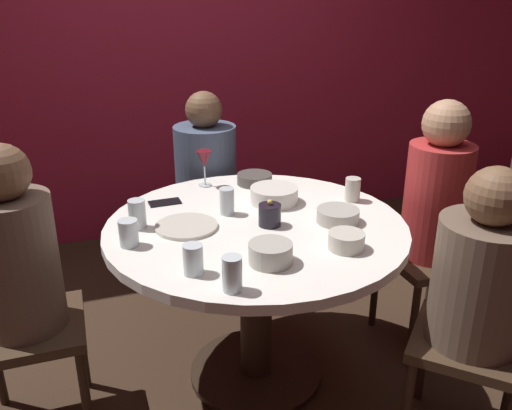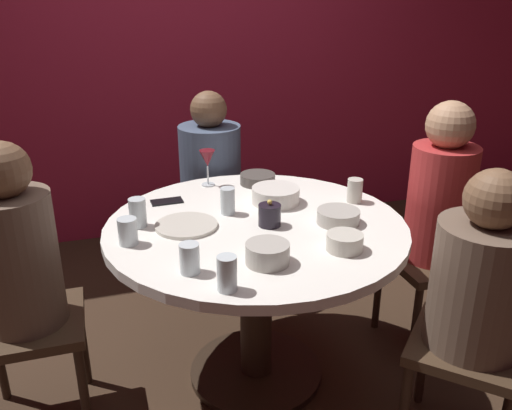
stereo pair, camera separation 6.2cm
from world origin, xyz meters
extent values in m
plane|color=#382619|center=(0.00, 0.00, 0.00)|extent=(8.00, 8.00, 0.00)
cube|color=maroon|center=(0.00, 1.77, 1.30)|extent=(6.00, 0.10, 2.60)
cylinder|color=white|center=(0.00, 0.00, 0.74)|extent=(1.23, 1.23, 0.04)
cylinder|color=#332319|center=(0.00, 0.00, 0.36)|extent=(0.14, 0.14, 0.72)
cylinder|color=#2D2116|center=(0.00, 0.00, 0.01)|extent=(0.60, 0.60, 0.03)
cube|color=#3F2D1E|center=(-0.91, 0.00, 0.45)|extent=(0.40, 0.40, 0.04)
cylinder|color=brown|center=(-0.91, 0.00, 0.73)|extent=(0.29, 0.29, 0.52)
sphere|color=brown|center=(-0.91, 0.00, 1.08)|extent=(0.20, 0.20, 0.20)
cylinder|color=#332319|center=(-0.74, -0.17, 0.21)|extent=(0.04, 0.04, 0.43)
cylinder|color=#332319|center=(-0.74, 0.17, 0.21)|extent=(0.04, 0.04, 0.43)
cube|color=#3F2D1E|center=(0.00, 0.84, 0.45)|extent=(0.40, 0.40, 0.04)
cylinder|color=#475670|center=(0.00, 0.84, 0.72)|extent=(0.34, 0.34, 0.50)
sphere|color=brown|center=(0.00, 0.84, 1.05)|extent=(0.20, 0.20, 0.20)
cylinder|color=#332319|center=(-0.17, 1.01, 0.21)|extent=(0.04, 0.04, 0.43)
cylinder|color=#332319|center=(-0.17, 0.67, 0.21)|extent=(0.04, 0.04, 0.43)
cylinder|color=#332319|center=(0.17, 1.01, 0.21)|extent=(0.04, 0.04, 0.43)
cylinder|color=#332319|center=(0.17, 0.67, 0.21)|extent=(0.04, 0.04, 0.43)
cube|color=#3F2D1E|center=(0.87, 0.00, 0.45)|extent=(0.40, 0.40, 0.04)
cylinder|color=#B22D2D|center=(0.87, 0.00, 0.74)|extent=(0.29, 0.29, 0.54)
sphere|color=tan|center=(0.87, 0.00, 1.10)|extent=(0.21, 0.21, 0.21)
cylinder|color=#332319|center=(1.04, 0.17, 0.21)|extent=(0.04, 0.04, 0.43)
cylinder|color=#332319|center=(0.70, 0.17, 0.21)|extent=(0.04, 0.04, 0.43)
cylinder|color=#332319|center=(1.04, -0.17, 0.21)|extent=(0.04, 0.04, 0.43)
cylinder|color=#332319|center=(0.70, -0.17, 0.21)|extent=(0.04, 0.04, 0.43)
cube|color=#3F2D1E|center=(0.62, -0.62, 0.45)|extent=(0.57, 0.57, 0.04)
cylinder|color=brown|center=(0.62, -0.62, 0.70)|extent=(0.47, 0.47, 0.46)
sphere|color=brown|center=(0.62, -0.62, 1.02)|extent=(0.20, 0.20, 0.20)
cylinder|color=#332319|center=(0.86, -0.62, 0.21)|extent=(0.04, 0.04, 0.43)
cylinder|color=#332319|center=(0.62, -0.37, 0.21)|extent=(0.04, 0.04, 0.43)
cylinder|color=black|center=(0.05, -0.04, 0.80)|extent=(0.09, 0.09, 0.09)
sphere|color=#F9D159|center=(0.05, -0.04, 0.86)|extent=(0.02, 0.02, 0.02)
cylinder|color=silver|center=(-0.09, 0.50, 0.76)|extent=(0.06, 0.06, 0.01)
cylinder|color=silver|center=(-0.09, 0.50, 0.81)|extent=(0.01, 0.01, 0.09)
cone|color=maroon|center=(-0.09, 0.50, 0.89)|extent=(0.08, 0.08, 0.08)
cylinder|color=beige|center=(-0.28, 0.05, 0.76)|extent=(0.25, 0.25, 0.01)
cube|color=black|center=(-0.31, 0.34, 0.76)|extent=(0.14, 0.07, 0.01)
cylinder|color=beige|center=(0.24, -0.33, 0.79)|extent=(0.13, 0.13, 0.06)
cylinder|color=silver|center=(0.15, 0.19, 0.79)|extent=(0.21, 0.21, 0.07)
cylinder|color=#B2ADA3|center=(-0.06, -0.34, 0.79)|extent=(0.16, 0.16, 0.07)
cylinder|color=#B2ADA3|center=(0.32, -0.10, 0.79)|extent=(0.17, 0.17, 0.06)
cylinder|color=#4C4742|center=(0.15, 0.45, 0.78)|extent=(0.17, 0.17, 0.05)
cylinder|color=silver|center=(-0.51, -0.04, 0.81)|extent=(0.07, 0.07, 0.10)
cylinder|color=beige|center=(0.49, 0.10, 0.81)|extent=(0.07, 0.07, 0.11)
cylinder|color=silver|center=(-0.08, 0.13, 0.81)|extent=(0.06, 0.06, 0.11)
cylinder|color=silver|center=(-0.33, -0.33, 0.81)|extent=(0.07, 0.07, 0.11)
cylinder|color=silver|center=(-0.24, -0.47, 0.82)|extent=(0.06, 0.06, 0.12)
cylinder|color=silver|center=(-0.46, 0.11, 0.82)|extent=(0.07, 0.07, 0.12)
camera|label=1|loc=(-0.66, -1.92, 1.66)|focal=38.10mm
camera|label=2|loc=(-0.60, -1.94, 1.66)|focal=38.10mm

